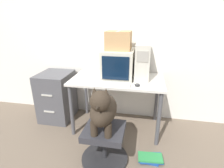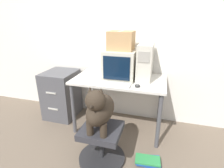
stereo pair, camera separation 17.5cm
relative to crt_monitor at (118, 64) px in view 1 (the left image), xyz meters
The scene contains 12 objects.
ground_plane 1.04m from the crt_monitor, 89.56° to the right, with size 12.00×12.00×0.00m, color #6B5B4C.
wall_back 0.48m from the crt_monitor, 89.45° to the left, with size 8.00×0.05×2.60m.
desk 0.30m from the crt_monitor, 87.45° to the right, with size 1.24×0.70×0.77m.
crt_monitor is the anchor object (origin of this frame).
pc_tower 0.33m from the crt_monitor, ahead, with size 0.18×0.42×0.47m.
keyboard 0.37m from the crt_monitor, 94.73° to the right, with size 0.46×0.14×0.03m.
computer_mouse 0.46m from the crt_monitor, 48.50° to the right, with size 0.07×0.05×0.04m.
office_chair 1.06m from the crt_monitor, 91.91° to the right, with size 0.53×0.53×0.43m.
dog 0.83m from the crt_monitor, 91.83° to the right, with size 0.26×0.51×0.52m.
filing_cabinet 1.13m from the crt_monitor, behind, with size 0.47×0.54×0.75m.
cardboard_box 0.31m from the crt_monitor, 90.00° to the left, with size 0.32×0.30×0.24m.
book_stack_floor 1.24m from the crt_monitor, 53.81° to the right, with size 0.29×0.21×0.06m.
Camera 1 is at (0.35, -1.87, 1.54)m, focal length 28.00 mm.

